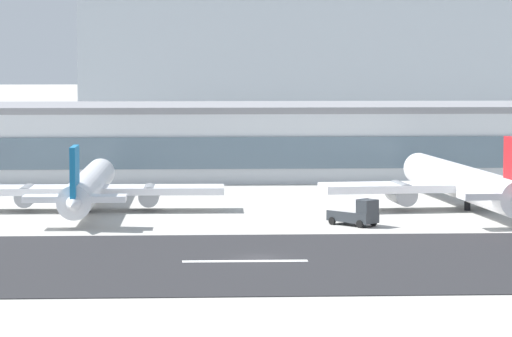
{
  "coord_description": "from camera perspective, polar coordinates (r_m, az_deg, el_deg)",
  "views": [
    {
      "loc": [
        -6.95,
        -133.28,
        20.11
      ],
      "look_at": [
        1.88,
        44.47,
        4.95
      ],
      "focal_mm": 97.16,
      "sensor_mm": 36.0,
      "label": 1
    }
  ],
  "objects": [
    {
      "name": "runway_strip",
      "position": [
        132.42,
        0.2,
        -3.85
      ],
      "size": [
        800.0,
        38.11,
        0.08
      ],
      "primitive_type": "cube",
      "color": "#262628",
      "rests_on": "ground_plane"
    },
    {
      "name": "runway_centreline_dash_4",
      "position": [
        132.34,
        -0.45,
        -3.83
      ],
      "size": [
        12.0,
        1.2,
        0.01
      ],
      "primitive_type": "cube",
      "color": "white",
      "rests_on": "runway_strip"
    },
    {
      "name": "airliner_red_tail_gate_1",
      "position": [
        176.77,
        8.68,
        -0.64
      ],
      "size": [
        37.22,
        49.48,
        10.34
      ],
      "rotation": [
        0.0,
        0.0,
        1.67
      ],
      "color": "white",
      "rests_on": "ground_plane"
    },
    {
      "name": "service_box_truck_1",
      "position": [
        159.97,
        4.01,
        -1.72
      ],
      "size": [
        5.83,
        6.04,
        3.25
      ],
      "rotation": [
        0.0,
        0.0,
        5.46
      ],
      "color": "#2D3338",
      "rests_on": "ground_plane"
    },
    {
      "name": "airliner_blue_tail_gate_0",
      "position": [
        174.21,
        -6.95,
        -0.8
      ],
      "size": [
        34.23,
        44.98,
        9.39
      ],
      "rotation": [
        0.0,
        0.0,
        1.56
      ],
      "color": "silver",
      "rests_on": "ground_plane"
    },
    {
      "name": "ground_plane",
      "position": [
        134.97,
        0.14,
        -3.7
      ],
      "size": [
        1400.0,
        1400.0,
        0.0
      ],
      "primitive_type": "plane",
      "color": "#B2AFA8"
    },
    {
      "name": "terminal_building",
      "position": [
        221.39,
        -0.2,
        1.17
      ],
      "size": [
        147.25,
        27.05,
        11.61
      ],
      "color": "silver",
      "rests_on": "ground_plane"
    },
    {
      "name": "distant_hotel_block",
      "position": [
        363.83,
        1.66,
        4.42
      ],
      "size": [
        111.48,
        35.92,
        34.57
      ],
      "primitive_type": "cube",
      "color": "#A8B2BC",
      "rests_on": "ground_plane"
    }
  ]
}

